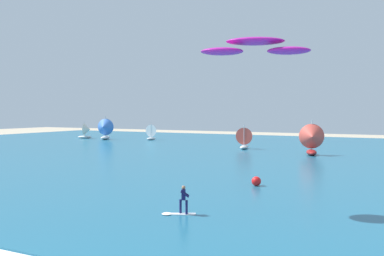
{
  "coord_description": "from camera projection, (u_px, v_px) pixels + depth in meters",
  "views": [
    {
      "loc": [
        12.93,
        -8.44,
        6.06
      ],
      "look_at": [
        0.22,
        15.62,
        4.98
      ],
      "focal_mm": 41.59,
      "sensor_mm": 36.0,
      "label": 1
    }
  ],
  "objects": [
    {
      "name": "ocean",
      "position": [
        313.0,
        157.0,
        57.52
      ],
      "size": [
        160.0,
        90.0,
        0.1
      ],
      "primitive_type": "cube",
      "color": "#1E607F",
      "rests_on": "ground"
    },
    {
      "name": "shoreline_foam",
      "position": [
        28.0,
        256.0,
        18.5
      ],
      "size": [
        106.74,
        2.26,
        0.01
      ],
      "primitive_type": "cube",
      "color": "white",
      "rests_on": "ground"
    },
    {
      "name": "kitesurfer",
      "position": [
        180.0,
        204.0,
        25.41
      ],
      "size": [
        2.0,
        1.36,
        1.67
      ],
      "color": "white",
      "rests_on": "ocean"
    },
    {
      "name": "kite",
      "position": [
        255.0,
        47.0,
        26.02
      ],
      "size": [
        6.7,
        4.38,
        0.97
      ],
      "color": "#B21999"
    },
    {
      "name": "sailboat_far_left",
      "position": [
        152.0,
        132.0,
        90.12
      ],
      "size": [
        2.49,
        2.95,
        3.48
      ],
      "color": "white",
      "rests_on": "ocean"
    },
    {
      "name": "sailboat_heeled_over",
      "position": [
        87.0,
        131.0,
        94.99
      ],
      "size": [
        3.21,
        2.87,
        3.61
      ],
      "color": "silver",
      "rests_on": "ocean"
    },
    {
      "name": "sailboat_outermost",
      "position": [
        312.0,
        139.0,
        58.82
      ],
      "size": [
        3.67,
        4.17,
        4.69
      ],
      "color": "maroon",
      "rests_on": "ocean"
    },
    {
      "name": "sailboat_far_right",
      "position": [
        245.0,
        138.0,
        69.01
      ],
      "size": [
        2.79,
        3.25,
        3.73
      ],
      "color": "silver",
      "rests_on": "ocean"
    },
    {
      "name": "sailboat_near_shore",
      "position": [
        104.0,
        129.0,
        90.79
      ],
      "size": [
        3.78,
        4.27,
        4.79
      ],
      "color": "silver",
      "rests_on": "ocean"
    },
    {
      "name": "marker_buoy",
      "position": [
        256.0,
        181.0,
        35.06
      ],
      "size": [
        0.75,
        0.75,
        0.75
      ],
      "primitive_type": "sphere",
      "color": "red",
      "rests_on": "ocean"
    }
  ]
}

